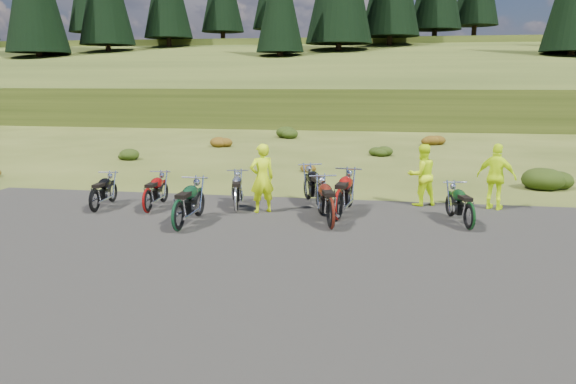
% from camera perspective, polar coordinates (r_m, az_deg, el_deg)
% --- Properties ---
extents(ground, '(300.00, 300.00, 0.00)m').
position_cam_1_polar(ground, '(13.82, -1.75, -4.11)').
color(ground, '#3A4316').
rests_on(ground, ground).
extents(gravel_pad, '(20.00, 12.00, 0.04)m').
position_cam_1_polar(gravel_pad, '(11.95, -3.66, -6.64)').
color(gravel_pad, black).
rests_on(gravel_pad, ground).
extents(hill_slope, '(300.00, 45.97, 9.37)m').
position_cam_1_polar(hill_slope, '(63.21, 7.33, 8.00)').
color(hill_slope, '#303E14').
rests_on(hill_slope, ground).
extents(hill_plateau, '(300.00, 90.00, 9.17)m').
position_cam_1_polar(hill_plateau, '(123.13, 8.57, 9.61)').
color(hill_plateau, '#303E14').
rests_on(hill_plateau, ground).
extents(shrub_1, '(1.03, 1.03, 0.61)m').
position_cam_1_polar(shrub_1, '(27.25, -15.99, 3.84)').
color(shrub_1, black).
rests_on(shrub_1, ground).
extents(shrub_2, '(1.30, 1.30, 0.77)m').
position_cam_1_polar(shrub_2, '(31.12, -6.93, 5.24)').
color(shrub_2, '#70350E').
rests_on(shrub_2, ground).
extents(shrub_3, '(1.56, 1.56, 0.92)m').
position_cam_1_polar(shrub_3, '(35.60, 0.01, 6.23)').
color(shrub_3, black).
rests_on(shrub_3, ground).
extents(shrub_4, '(0.77, 0.77, 0.45)m').
position_cam_1_polar(shrub_4, '(22.72, 1.85, 2.64)').
color(shrub_4, '#70350E').
rests_on(shrub_4, ground).
extents(shrub_5, '(1.03, 1.03, 0.61)m').
position_cam_1_polar(shrub_5, '(27.76, 9.32, 4.27)').
color(shrub_5, black).
rests_on(shrub_5, ground).
extents(shrub_6, '(1.30, 1.30, 0.77)m').
position_cam_1_polar(shrub_6, '(33.13, 14.45, 5.34)').
color(shrub_6, '#70350E').
rests_on(shrub_6, ground).
extents(shrub_7, '(1.56, 1.56, 0.92)m').
position_cam_1_polar(shrub_7, '(21.17, 25.03, 1.56)').
color(shrub_7, black).
rests_on(shrub_7, ground).
extents(motorcycle_0, '(0.78, 1.95, 1.00)m').
position_cam_1_polar(motorcycle_0, '(16.65, -18.98, -2.04)').
color(motorcycle_0, black).
rests_on(motorcycle_0, ground).
extents(motorcycle_1, '(0.73, 1.99, 1.03)m').
position_cam_1_polar(motorcycle_1, '(16.15, -14.02, -2.16)').
color(motorcycle_1, maroon).
rests_on(motorcycle_1, ground).
extents(motorcycle_2, '(0.78, 2.24, 1.17)m').
position_cam_1_polar(motorcycle_2, '(14.08, -11.03, -4.03)').
color(motorcycle_2, '#0D321A').
rests_on(motorcycle_2, ground).
extents(motorcycle_3, '(1.07, 2.09, 1.04)m').
position_cam_1_polar(motorcycle_3, '(15.82, -5.28, -2.14)').
color(motorcycle_3, '#BBBBC0').
rests_on(motorcycle_3, ground).
extents(motorcycle_4, '(1.33, 2.37, 1.18)m').
position_cam_1_polar(motorcycle_4, '(14.03, 4.36, -3.89)').
color(motorcycle_4, '#4C160C').
rests_on(motorcycle_4, ground).
extents(motorcycle_5, '(1.54, 2.39, 1.19)m').
position_cam_1_polar(motorcycle_5, '(15.91, 3.34, -2.04)').
color(motorcycle_5, black).
rests_on(motorcycle_5, ground).
extents(motorcycle_6, '(1.08, 2.43, 1.23)m').
position_cam_1_polar(motorcycle_6, '(14.90, 5.10, -2.99)').
color(motorcycle_6, maroon).
rests_on(motorcycle_6, ground).
extents(motorcycle_7, '(1.10, 2.08, 1.04)m').
position_cam_1_polar(motorcycle_7, '(14.62, 17.86, -3.80)').
color(motorcycle_7, black).
rests_on(motorcycle_7, ground).
extents(person_middle, '(0.84, 0.76, 1.93)m').
position_cam_1_polar(person_middle, '(15.58, -2.65, 1.30)').
color(person_middle, '#C0E20B').
rests_on(person_middle, ground).
extents(person_right_a, '(1.09, 1.00, 1.81)m').
position_cam_1_polar(person_right_a, '(16.91, 13.43, 1.61)').
color(person_right_a, '#C0E20B').
rests_on(person_right_a, ground).
extents(person_right_b, '(1.19, 0.92, 1.89)m').
position_cam_1_polar(person_right_b, '(16.98, 20.40, 1.37)').
color(person_right_b, '#C0E20B').
rests_on(person_right_b, ground).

